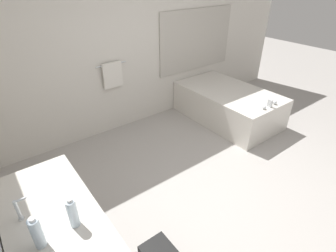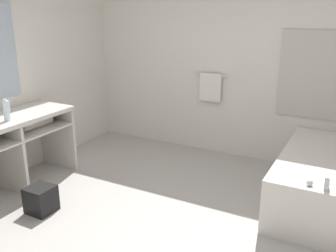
# 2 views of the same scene
# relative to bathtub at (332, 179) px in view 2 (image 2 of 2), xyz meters

# --- Properties ---
(ground_plane) EXTENTS (16.00, 16.00, 0.00)m
(ground_plane) POSITION_rel_bathtub_xyz_m (-1.49, -1.27, -0.31)
(ground_plane) COLOR #A8A39E
(ground_plane) RESTS_ON ground
(wall_back_with_blinds) EXTENTS (7.40, 0.13, 2.70)m
(wall_back_with_blinds) POSITION_rel_bathtub_xyz_m (-1.43, 0.95, 1.04)
(wall_back_with_blinds) COLOR silver
(wall_back_with_blinds) RESTS_ON ground_plane
(vanity_counter) EXTENTS (0.63, 1.65, 0.88)m
(vanity_counter) POSITION_rel_bathtub_xyz_m (-3.35, -1.38, 0.34)
(vanity_counter) COLOR silver
(vanity_counter) RESTS_ON ground_plane
(sink_faucet) EXTENTS (0.09, 0.04, 0.18)m
(sink_faucet) POSITION_rel_bathtub_xyz_m (-3.53, -1.15, 0.66)
(sink_faucet) COLOR silver
(sink_faucet) RESTS_ON vanity_counter
(bathtub) EXTENTS (1.07, 1.83, 0.68)m
(bathtub) POSITION_rel_bathtub_xyz_m (0.00, 0.00, 0.00)
(bathtub) COLOR silver
(bathtub) RESTS_ON ground_plane
(water_bottle_1) EXTENTS (0.07, 0.07, 0.24)m
(water_bottle_1) POSITION_rel_bathtub_xyz_m (-3.24, -1.42, 0.69)
(water_bottle_1) COLOR silver
(water_bottle_1) RESTS_ON vanity_counter
(waste_bin) EXTENTS (0.27, 0.27, 0.29)m
(waste_bin) POSITION_rel_bathtub_xyz_m (-2.67, -1.59, -0.17)
(waste_bin) COLOR black
(waste_bin) RESTS_ON ground_plane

